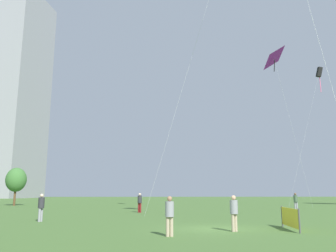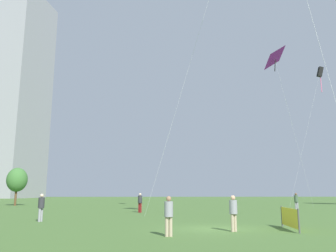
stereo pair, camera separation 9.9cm
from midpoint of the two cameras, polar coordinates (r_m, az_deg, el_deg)
The scene contains 11 objects.
ground at distance 19.15m, azimuth 8.06°, elevation -16.64°, with size 280.00×280.00×0.00m, color #476B30.
person_standing_0 at distance 34.11m, azimuth -4.60°, elevation -12.41°, with size 0.41×0.41×1.85m.
person_standing_1 at distance 15.66m, azimuth 0.30°, elevation -14.32°, with size 0.39×0.39×1.75m.
person_standing_2 at distance 17.89m, azimuth 11.01°, elevation -13.68°, with size 0.39×0.39×1.76m.
person_standing_4 at distance 39.81m, azimuth 20.69°, elevation -11.54°, with size 0.41×0.41×1.86m.
person_standing_5 at distance 24.96m, azimuth -20.29°, elevation -12.33°, with size 0.41×0.41×1.82m.
kite_flying_0 at distance 47.57m, azimuth 17.40°, elevation 10.73°, with size 6.91×5.17×20.21m.
kite_flying_3 at distance 55.68m, azimuth 24.08°, elevation 8.10°, with size 6.19×0.74×20.19m.
park_tree_1 at distance 56.44m, azimuth -23.84°, elevation -8.22°, with size 2.99×2.99×5.57m.
distant_highrise_0 at distance 141.42m, azimuth -24.58°, elevation 4.94°, with size 20.69×22.31×76.76m, color #939399.
event_banner at distance 19.59m, azimuth 19.76°, elevation -14.18°, with size 0.48×3.32×1.15m.
Camera 2 is at (-3.34, -18.75, 1.91)m, focal length 36.53 mm.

